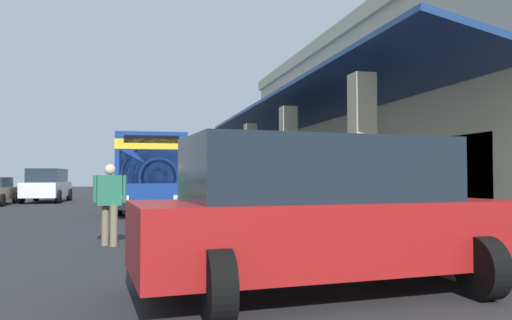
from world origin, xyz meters
name	(u,v)px	position (x,y,z in m)	size (l,w,h in m)	color
ground	(294,208)	(0.00, 8.00, 0.00)	(120.00, 120.00, 0.00)	#262628
curb_strip	(246,211)	(2.06, 5.18, 0.06)	(29.25, 0.50, 0.12)	#9E998E
plaza_building	(445,123)	(2.06, 14.81, 4.01)	(24.67, 15.09, 8.01)	#C6B793
transit_bus	(153,169)	(-0.95, 1.45, 1.85)	(11.32, 3.19, 3.34)	navy
parked_suv_red	(321,213)	(16.63, 2.84, 1.02)	(2.97, 4.94, 1.97)	maroon
parked_sedan_silver	(258,204)	(9.80, 3.74, 0.75)	(2.72, 4.55, 1.47)	#B2B5BA
parked_suv_white	(47,185)	(-8.97, -4.37, 1.02)	(4.91, 2.41, 1.97)	silver
pedestrian	(110,199)	(11.49, 0.03, 0.99)	(0.35, 0.70, 1.75)	#726651
potted_palm	(309,200)	(6.67, 6.30, 0.70)	(1.94, 1.70, 2.93)	gray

